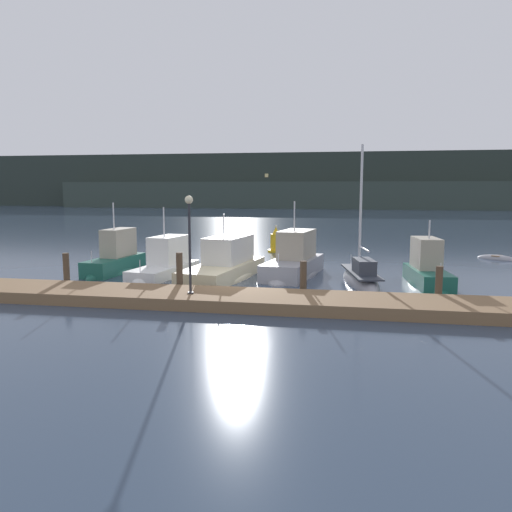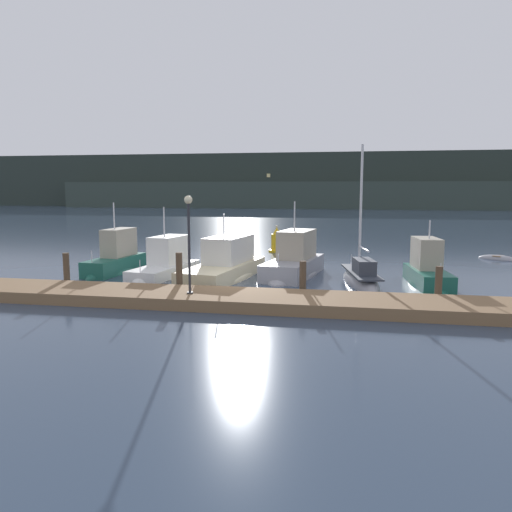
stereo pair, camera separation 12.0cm
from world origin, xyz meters
TOP-DOWN VIEW (x-y plane):
  - ground_plane at (0.00, 0.00)m, footprint 400.00×400.00m
  - dock at (0.00, -2.36)m, footprint 22.34×2.80m
  - mooring_pile_0 at (-8.00, -0.71)m, footprint 0.28×0.28m
  - mooring_pile_1 at (-2.67, -0.71)m, footprint 0.28×0.28m
  - mooring_pile_2 at (2.67, -0.71)m, footprint 0.28×0.28m
  - mooring_pile_3 at (8.00, -0.71)m, footprint 0.28×0.28m
  - motorboat_berth_1 at (-7.86, 3.83)m, footprint 1.90×5.09m
  - motorboat_berth_2 at (-4.87, 3.36)m, footprint 2.67×5.62m
  - motorboat_berth_3 at (-1.69, 3.27)m, footprint 3.53×7.59m
  - motorboat_berth_4 at (1.72, 4.63)m, footprint 3.16×6.31m
  - sailboat_berth_5 at (5.11, 3.10)m, footprint 2.32×5.63m
  - motorboat_berth_6 at (8.17, 3.27)m, footprint 2.04×4.78m
  - channel_buoy at (-0.56, 13.98)m, footprint 1.16×1.16m
  - dock_lamppost at (-1.56, -2.63)m, footprint 0.32×0.32m
  - hillside_backdrop at (1.71, 98.94)m, footprint 240.00×23.00m
  - rowboat_adrift at (13.91, 12.92)m, footprint 2.52×2.14m

SIDE VIEW (x-z plane):
  - ground_plane at x=0.00m, z-range 0.00..0.00m
  - rowboat_adrift at x=13.91m, z-range -0.28..0.28m
  - sailboat_berth_5 at x=5.11m, z-range -3.46..3.73m
  - dock at x=0.00m, z-range 0.00..0.45m
  - motorboat_berth_2 at x=-4.87m, z-range -1.79..2.43m
  - motorboat_berth_3 at x=-1.69m, z-range -1.60..2.29m
  - motorboat_berth_1 at x=-7.86m, z-range -1.77..2.62m
  - motorboat_berth_6 at x=8.17m, z-range -1.31..2.20m
  - motorboat_berth_4 at x=1.72m, z-range -1.76..2.66m
  - channel_buoy at x=-0.56m, z-range -0.25..1.67m
  - mooring_pile_3 at x=8.00m, z-range 0.00..1.51m
  - mooring_pile_2 at x=2.67m, z-range 0.00..1.56m
  - mooring_pile_0 at x=-8.00m, z-range 0.00..1.64m
  - mooring_pile_1 at x=-2.67m, z-range 0.00..1.79m
  - dock_lamppost at x=-1.56m, z-range 1.11..4.91m
  - hillside_backdrop at x=1.71m, z-range -0.49..11.89m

